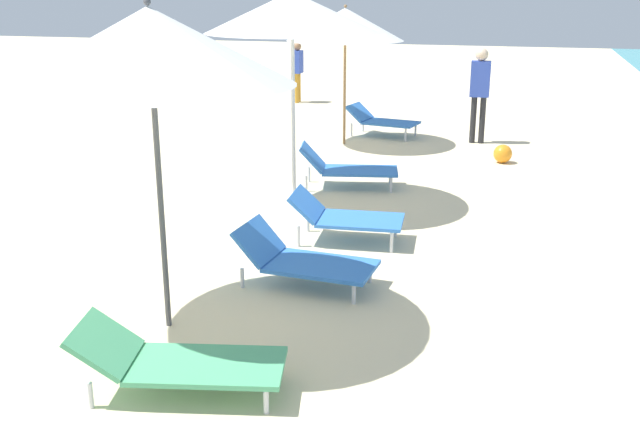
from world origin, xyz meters
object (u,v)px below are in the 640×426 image
object	(u,v)px
umbrella_fourth	(292,13)
person_walking_near	(297,67)
umbrella_farthest	(345,24)
person_walking_mid	(480,85)
lounger_third_inland	(177,360)
lounger_third_shoreside	(302,259)
lounger_fourth_shoreside	(346,167)
lounger_farthest_shoreside	(381,120)
beach_ball	(503,154)
umbrella_third	(150,46)
lounger_fourth_inland	(344,216)

from	to	relation	value
umbrella_fourth	person_walking_near	world-z (taller)	umbrella_fourth
umbrella_farthest	person_walking_mid	world-z (taller)	umbrella_farthest
person_walking_near	lounger_third_inland	bearing A→B (deg)	-76.24
lounger_third_shoreside	lounger_fourth_shoreside	distance (m)	3.77
lounger_third_inland	lounger_farthest_shoreside	world-z (taller)	lounger_farthest_shoreside
lounger_third_shoreside	person_walking_mid	world-z (taller)	person_walking_mid
person_walking_near	person_walking_mid	distance (m)	6.23
umbrella_fourth	person_walking_near	xyz separation A→B (m)	(-2.70, 8.85, -1.66)
umbrella_farthest	beach_ball	xyz separation A→B (m)	(2.98, -0.80, -2.06)
umbrella_third	person_walking_near	world-z (taller)	umbrella_third
umbrella_fourth	person_walking_mid	distance (m)	5.55
person_walking_mid	beach_ball	size ratio (longest dim) A/B	5.68
lounger_third_shoreside	umbrella_fourth	world-z (taller)	umbrella_fourth
lounger_third_shoreside	lounger_farthest_shoreside	xyz separation A→B (m)	(-0.69, 7.71, 0.05)
lounger_farthest_shoreside	lounger_fourth_inland	bearing A→B (deg)	-72.16
lounger_fourth_shoreside	beach_ball	bearing A→B (deg)	33.89
person_walking_near	person_walking_mid	xyz separation A→B (m)	(4.83, -3.94, 0.19)
person_walking_mid	lounger_third_shoreside	bearing A→B (deg)	169.45
beach_ball	lounger_fourth_shoreside	bearing A→B (deg)	-134.39
lounger_third_shoreside	lounger_third_inland	world-z (taller)	lounger_third_shoreside
lounger_third_shoreside	person_walking_near	world-z (taller)	person_walking_near
lounger_fourth_inland	lounger_third_inland	bearing A→B (deg)	-101.32
lounger_third_inland	person_walking_near	xyz separation A→B (m)	(-3.32, 13.70, 0.65)
lounger_fourth_inland	person_walking_mid	world-z (taller)	person_walking_mid
lounger_third_inland	lounger_fourth_inland	xyz separation A→B (m)	(0.39, 3.59, 0.05)
lounger_third_inland	umbrella_fourth	world-z (taller)	umbrella_fourth
umbrella_third	person_walking_near	size ratio (longest dim) A/B	1.85
lounger_fourth_shoreside	lounger_fourth_inland	bearing A→B (deg)	-88.55
person_walking_mid	umbrella_third	bearing A→B (deg)	165.12
lounger_third_inland	lounger_third_shoreside	bearing A→B (deg)	69.93
lounger_fourth_shoreside	lounger_third_inland	bearing A→B (deg)	-100.20
lounger_fourth_shoreside	person_walking_mid	bearing A→B (deg)	54.79
lounger_third_inland	umbrella_farthest	bearing A→B (deg)	83.56
person_walking_near	lounger_fourth_shoreside	bearing A→B (deg)	-67.67
umbrella_third	lounger_farthest_shoreside	xyz separation A→B (m)	(0.19, 8.92, -2.11)
lounger_fourth_shoreside	umbrella_farthest	world-z (taller)	umbrella_farthest
umbrella_fourth	lounger_fourth_shoreside	bearing A→B (deg)	66.87
lounger_farthest_shoreside	person_walking_near	xyz separation A→B (m)	(-2.93, 3.79, 0.58)
lounger_third_inland	lounger_farthest_shoreside	size ratio (longest dim) A/B	1.09
umbrella_third	person_walking_mid	xyz separation A→B (m)	(2.09, 8.77, -1.34)
lounger_fourth_inland	lounger_farthest_shoreside	distance (m)	6.38
lounger_farthest_shoreside	person_walking_near	bearing A→B (deg)	138.55
lounger_third_inland	lounger_fourth_inland	world-z (taller)	lounger_fourth_inland
person_walking_mid	beach_ball	world-z (taller)	person_walking_mid
lounger_third_inland	person_walking_near	bearing A→B (deg)	91.27
umbrella_farthest	person_walking_near	size ratio (longest dim) A/B	1.69
lounger_fourth_inland	umbrella_farthest	size ratio (longest dim) A/B	0.53
beach_ball	lounger_farthest_shoreside	bearing A→B (deg)	144.84
umbrella_third	lounger_third_inland	size ratio (longest dim) A/B	1.73
umbrella_farthest	person_walking_mid	size ratio (longest dim) A/B	1.43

